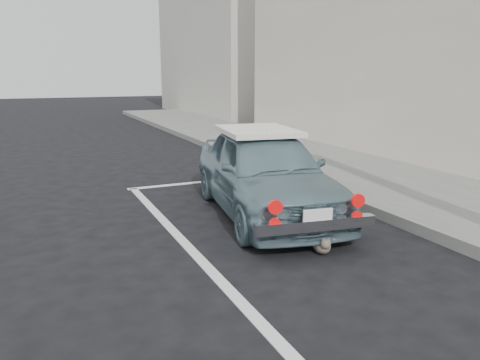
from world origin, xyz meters
name	(u,v)px	position (x,y,z in m)	size (l,w,h in m)	color
building_far	(223,29)	(6.35, 20.00, 4.00)	(3.50, 10.00, 8.00)	beige
pline_front	(209,181)	(0.50, 6.50, 0.00)	(3.00, 0.12, 0.01)	silver
pline_side	(202,261)	(-0.90, 3.00, 0.00)	(0.12, 7.00, 0.01)	silver
retro_coupe	(265,171)	(0.51, 4.28, 0.61)	(1.95, 3.73, 1.21)	slate
cat	(322,244)	(0.40, 2.67, 0.11)	(0.26, 0.42, 0.23)	#665A4E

